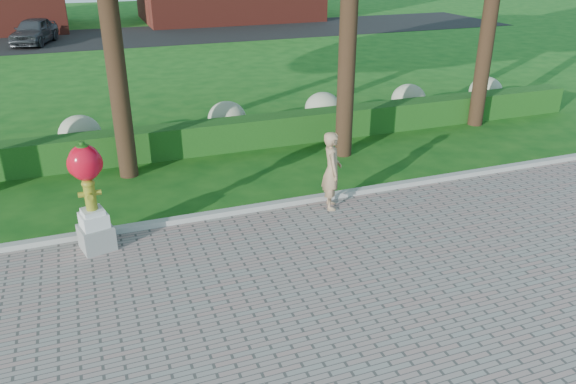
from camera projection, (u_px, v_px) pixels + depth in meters
name	position (u px, v px, depth m)	size (l,w,h in m)	color
ground	(295.00, 290.00, 9.15)	(100.00, 100.00, 0.00)	#124B13
curb	(243.00, 211.00, 11.68)	(40.00, 0.18, 0.15)	#ADADA5
lawn_hedge	(201.00, 138.00, 14.97)	(24.00, 0.70, 0.80)	#154614
hydrangea_row	(212.00, 120.00, 15.94)	(20.10, 1.10, 0.99)	#B0B68B
street	(124.00, 37.00, 33.07)	(50.00, 8.00, 0.02)	black
hydrant_sculpture	(90.00, 194.00, 9.89)	(0.68, 0.68, 2.07)	gray
woman	(332.00, 170.00, 11.60)	(0.61, 0.40, 1.67)	tan
parked_car	(34.00, 31.00, 30.51)	(1.63, 4.06, 1.38)	#393B40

